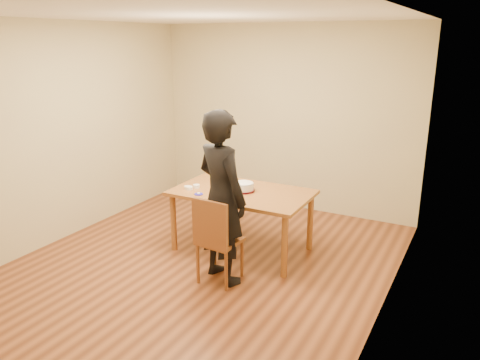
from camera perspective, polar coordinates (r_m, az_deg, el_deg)
The scene contains 16 objects.
room_shell at distance 5.32m, azimuth -2.63°, elevation 4.61°, with size 4.00×4.50×2.70m.
dining_table at distance 5.53m, azimuth 0.24°, elevation -1.56°, with size 1.61×0.95×0.04m, color brown.
dining_chair at distance 4.93m, azimuth -2.46°, elevation -7.41°, with size 0.40×0.40×0.04m, color brown.
cake_plate at distance 5.52m, azimuth 0.45°, elevation -1.26°, with size 0.26×0.26×0.02m, color red.
cake at distance 5.50m, azimuth 0.45°, elevation -0.80°, with size 0.24×0.24×0.07m, color white.
frosting_dome at distance 5.49m, azimuth 0.45°, elevation -0.29°, with size 0.23×0.23×0.03m, color white.
frosting_tub at distance 5.31m, azimuth -2.56°, elevation -1.68°, with size 0.09×0.09×0.08m, color white.
frosting_lid at distance 5.42m, azimuth -5.06°, elevation -1.72°, with size 0.10×0.10×0.01m, color #2019A6.
frosting_dollop at distance 5.42m, azimuth -5.07°, elevation -1.59°, with size 0.04×0.04×0.02m, color white.
ramekin_green at distance 5.60m, azimuth -6.21°, elevation -0.98°, with size 0.08×0.08×0.04m, color white.
ramekin_yellow at distance 5.67m, azimuth -5.34°, elevation -0.75°, with size 0.08×0.08×0.04m, color white.
ramekin_multi at distance 5.63m, azimuth -6.41°, elevation -0.91°, with size 0.08×0.08×0.04m, color white.
candy_box_pink at distance 6.02m, azimuth -3.08°, elevation 0.26°, with size 0.12×0.06×0.02m, color #C22D6D.
candy_box_green at distance 6.02m, azimuth -3.10°, elevation 0.44°, with size 0.12×0.06×0.02m, color green.
spatula at distance 5.12m, azimuth -3.08°, elevation -2.81°, with size 0.15×0.01×0.01m, color black.
person at distance 4.80m, azimuth -2.26°, elevation -2.18°, with size 0.67×0.44×1.82m, color black.
Camera 1 is at (2.67, -4.12, 2.47)m, focal length 35.00 mm.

